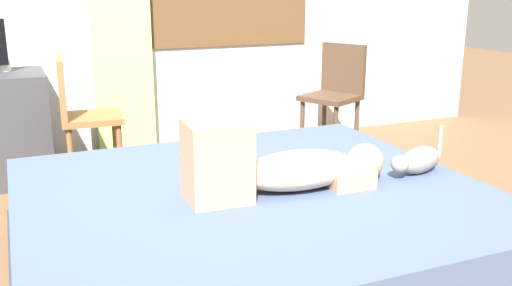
# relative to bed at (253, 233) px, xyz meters

# --- Properties ---
(bed) EXTENTS (2.08, 1.88, 0.43)m
(bed) POSITION_rel_bed_xyz_m (0.00, 0.00, 0.00)
(bed) COLOR #38383D
(bed) RESTS_ON ground
(person_lying) EXTENTS (0.94, 0.29, 0.34)m
(person_lying) POSITION_rel_bed_xyz_m (0.09, -0.07, 0.33)
(person_lying) COLOR #CCB299
(person_lying) RESTS_ON bed
(cat) EXTENTS (0.35, 0.17, 0.21)m
(cat) POSITION_rel_bed_xyz_m (0.81, -0.11, 0.28)
(cat) COLOR gray
(cat) RESTS_ON bed
(cup) EXTENTS (0.08, 0.08, 0.08)m
(cup) POSITION_rel_bed_xyz_m (-0.97, 1.98, 0.57)
(cup) COLOR white
(cup) RESTS_ON desk
(chair_by_desk) EXTENTS (0.41, 0.41, 0.86)m
(chair_by_desk) POSITION_rel_bed_xyz_m (-0.55, 1.57, 0.30)
(chair_by_desk) COLOR brown
(chair_by_desk) RESTS_ON ground
(chair_spare) EXTENTS (0.51, 0.51, 0.86)m
(chair_spare) POSITION_rel_bed_xyz_m (1.37, 1.59, 0.30)
(chair_spare) COLOR #4C3828
(chair_spare) RESTS_ON ground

